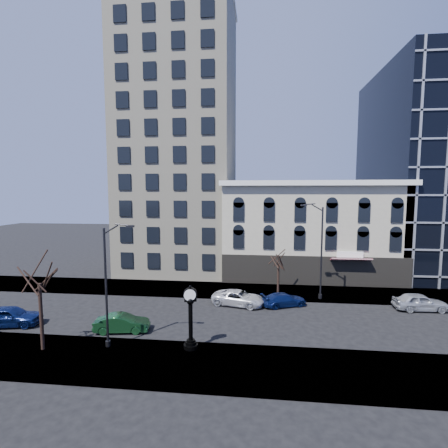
# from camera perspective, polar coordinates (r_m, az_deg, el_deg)

# --- Properties ---
(ground) EXTENTS (160.00, 160.00, 0.00)m
(ground) POSITION_cam_1_polar(r_m,az_deg,el_deg) (30.29, -4.76, -15.97)
(ground) COLOR black
(ground) RESTS_ON ground
(sidewalk_far) EXTENTS (160.00, 6.00, 0.12)m
(sidewalk_far) POSITION_cam_1_polar(r_m,az_deg,el_deg) (37.71, -2.42, -11.45)
(sidewalk_far) COLOR gray
(sidewalk_far) RESTS_ON ground
(sidewalk_near) EXTENTS (160.00, 6.00, 0.12)m
(sidewalk_near) POSITION_cam_1_polar(r_m,az_deg,el_deg) (23.19, -8.83, -22.99)
(sidewalk_near) COLOR gray
(sidewalk_near) RESTS_ON ground
(cream_tower) EXTENTS (15.90, 15.40, 42.50)m
(cream_tower) POSITION_cam_1_polar(r_m,az_deg,el_deg) (48.61, -7.93, 15.28)
(cream_tower) COLOR beige
(cream_tower) RESTS_ON ground
(victorian_row) EXTENTS (22.60, 11.19, 12.50)m
(victorian_row) POSITION_cam_1_polar(r_m,az_deg,el_deg) (44.32, 14.67, -1.21)
(victorian_row) COLOR #B8B098
(victorian_row) RESTS_ON ground
(street_clock) EXTENTS (1.03, 1.03, 4.56)m
(street_clock) POSITION_cam_1_polar(r_m,az_deg,el_deg) (23.89, -5.90, -16.43)
(street_clock) COLOR black
(street_clock) RESTS_ON sidewalk_near
(street_lamp_near) EXTENTS (2.34, 0.36, 9.04)m
(street_lamp_near) POSITION_cam_1_polar(r_m,az_deg,el_deg) (23.89, -18.80, -4.80)
(street_lamp_near) COLOR black
(street_lamp_near) RESTS_ON sidewalk_near
(street_lamp_far) EXTENTS (2.61, 0.40, 10.07)m
(street_lamp_far) POSITION_cam_1_polar(r_m,az_deg,el_deg) (34.28, 15.68, -0.30)
(street_lamp_far) COLOR black
(street_lamp_far) RESTS_ON sidewalk_far
(bare_tree_near) EXTENTS (4.44, 4.44, 7.63)m
(bare_tree_near) POSITION_cam_1_polar(r_m,az_deg,el_deg) (25.85, -29.83, -6.86)
(bare_tree_near) COLOR black
(bare_tree_near) RESTS_ON sidewalk_near
(bare_tree_far) EXTENTS (3.10, 3.10, 5.33)m
(bare_tree_far) POSITION_cam_1_polar(r_m,az_deg,el_deg) (36.06, 9.57, -5.64)
(bare_tree_far) COLOR black
(bare_tree_far) RESTS_ON sidewalk_far
(car_near_a) EXTENTS (5.24, 2.95, 1.68)m
(car_near_a) POSITION_cam_1_polar(r_m,az_deg,el_deg) (33.28, -33.54, -13.35)
(car_near_a) COLOR #0C194C
(car_near_a) RESTS_ON ground
(car_near_b) EXTENTS (4.46, 2.16, 1.41)m
(car_near_b) POSITION_cam_1_polar(r_m,az_deg,el_deg) (28.29, -17.49, -16.29)
(car_near_b) COLOR #143F1E
(car_near_b) RESTS_ON ground
(car_far_a) EXTENTS (5.56, 3.45, 1.44)m
(car_far_a) POSITION_cam_1_polar(r_m,az_deg,el_deg) (32.86, 2.54, -12.86)
(car_far_a) COLOR silver
(car_far_a) RESTS_ON ground
(car_far_b) EXTENTS (4.81, 3.35, 1.29)m
(car_far_b) POSITION_cam_1_polar(r_m,az_deg,el_deg) (33.12, 10.50, -12.93)
(car_far_b) COLOR #0C194C
(car_far_b) RESTS_ON ground
(car_far_c) EXTENTS (4.84, 2.15, 1.62)m
(car_far_c) POSITION_cam_1_polar(r_m,az_deg,el_deg) (36.50, 31.19, -11.64)
(car_far_c) COLOR #A5A8AD
(car_far_c) RESTS_ON ground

